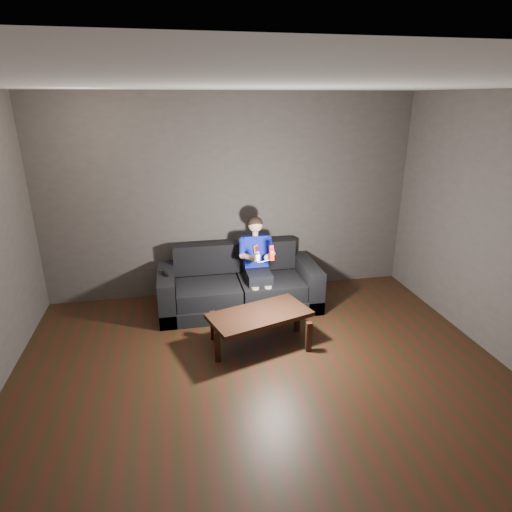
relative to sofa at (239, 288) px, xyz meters
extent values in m
plane|color=black|center=(0.00, -1.96, -0.26)|extent=(5.00, 5.00, 0.00)
cube|color=#3E3835|center=(0.00, 0.54, 1.09)|extent=(5.00, 0.04, 2.70)
cube|color=beige|center=(0.00, -1.96, 2.44)|extent=(5.00, 5.00, 0.02)
cube|color=black|center=(0.00, -0.03, -0.17)|extent=(2.06, 0.89, 0.18)
cube|color=black|center=(-0.41, -0.12, 0.03)|extent=(0.80, 0.63, 0.22)
cube|color=black|center=(0.41, -0.12, 0.03)|extent=(0.80, 0.63, 0.22)
cube|color=black|center=(0.00, 0.31, 0.33)|extent=(1.65, 0.21, 0.40)
cube|color=black|center=(-0.93, -0.03, 0.02)|extent=(0.21, 0.89, 0.56)
cube|color=black|center=(0.93, -0.03, 0.02)|extent=(0.21, 0.89, 0.56)
cube|color=black|center=(0.23, -0.14, 0.21)|extent=(0.31, 0.39, 0.14)
cube|color=#170E9E|center=(0.23, 0.06, 0.48)|extent=(0.31, 0.22, 0.43)
cube|color=#EDAC07|center=(0.23, -0.03, 0.54)|extent=(0.09, 0.09, 0.10)
cube|color=#BC0324|center=(0.23, -0.03, 0.54)|extent=(0.06, 0.06, 0.07)
cylinder|color=#E3B486|center=(0.23, 0.06, 0.72)|extent=(0.07, 0.07, 0.06)
sphere|color=#E3B486|center=(0.23, 0.06, 0.84)|extent=(0.18, 0.18, 0.18)
ellipsoid|color=black|center=(0.23, 0.07, 0.86)|extent=(0.19, 0.19, 0.17)
cylinder|color=#170E9E|center=(0.04, -0.01, 0.56)|extent=(0.08, 0.23, 0.20)
cylinder|color=#170E9E|center=(0.42, -0.01, 0.56)|extent=(0.08, 0.23, 0.20)
cylinder|color=#E3B486|center=(0.10, -0.17, 0.51)|extent=(0.14, 0.24, 0.11)
cylinder|color=#E3B486|center=(0.38, -0.17, 0.51)|extent=(0.14, 0.24, 0.11)
sphere|color=#E3B486|center=(0.16, -0.27, 0.50)|extent=(0.09, 0.09, 0.09)
sphere|color=#E3B486|center=(0.32, -0.27, 0.50)|extent=(0.09, 0.09, 0.09)
cylinder|color=#E3B486|center=(0.15, -0.35, -0.02)|extent=(0.09, 0.09, 0.35)
cylinder|color=#E3B486|center=(0.32, -0.35, -0.02)|extent=(0.09, 0.09, 0.35)
cube|color=red|center=(0.32, -0.49, 0.64)|extent=(0.05, 0.07, 0.18)
cube|color=maroon|center=(0.32, -0.51, 0.70)|extent=(0.03, 0.01, 0.03)
cylinder|color=silver|center=(0.32, -0.51, 0.63)|extent=(0.02, 0.01, 0.02)
ellipsoid|color=silver|center=(0.16, -0.48, 0.60)|extent=(0.07, 0.09, 0.14)
cylinder|color=black|center=(0.16, -0.51, 0.65)|extent=(0.02, 0.01, 0.02)
cube|color=black|center=(-0.93, -0.08, 0.32)|extent=(0.07, 0.16, 0.03)
cube|color=black|center=(-0.93, -0.03, 0.33)|extent=(0.02, 0.02, 0.00)
cube|color=black|center=(0.08, -0.99, 0.11)|extent=(1.21, 0.85, 0.05)
cube|color=black|center=(-0.42, -1.21, -0.09)|extent=(0.06, 0.06, 0.35)
cube|color=black|center=(0.57, -1.21, -0.09)|extent=(0.06, 0.06, 0.35)
cube|color=black|center=(-0.42, -0.76, -0.09)|extent=(0.06, 0.06, 0.35)
cube|color=black|center=(0.57, -0.76, -0.09)|extent=(0.06, 0.06, 0.35)
camera|label=1|loc=(-0.78, -5.06, 2.36)|focal=30.00mm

